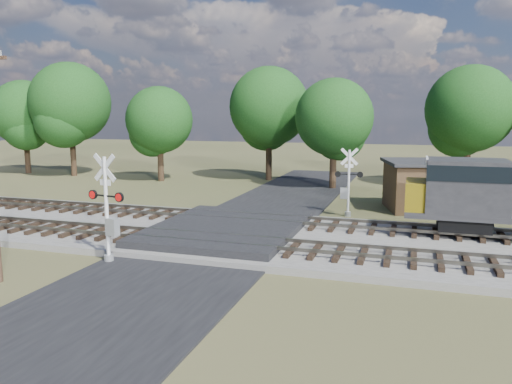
% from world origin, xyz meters
% --- Properties ---
extents(ground, '(160.00, 160.00, 0.00)m').
position_xyz_m(ground, '(0.00, 0.00, 0.00)').
color(ground, '#3F4424').
rests_on(ground, ground).
extents(ballast_bed, '(140.00, 10.00, 0.30)m').
position_xyz_m(ballast_bed, '(10.00, 0.50, 0.15)').
color(ballast_bed, gray).
rests_on(ballast_bed, ground).
extents(road, '(7.00, 60.00, 0.08)m').
position_xyz_m(road, '(0.00, 0.00, 0.04)').
color(road, black).
rests_on(road, ground).
extents(crossing_panel, '(7.00, 9.00, 0.62)m').
position_xyz_m(crossing_panel, '(0.00, 0.50, 0.32)').
color(crossing_panel, '#262628').
rests_on(crossing_panel, ground).
extents(track_near, '(140.00, 2.60, 0.33)m').
position_xyz_m(track_near, '(3.12, -2.00, 0.41)').
color(track_near, black).
rests_on(track_near, ballast_bed).
extents(track_far, '(140.00, 2.60, 0.33)m').
position_xyz_m(track_far, '(3.12, 3.00, 0.41)').
color(track_far, black).
rests_on(track_far, ballast_bed).
extents(crossing_signal_near, '(1.83, 0.47, 4.56)m').
position_xyz_m(crossing_signal_near, '(-3.04, -5.10, 1.90)').
color(crossing_signal_near, silver).
rests_on(crossing_signal_near, ground).
extents(crossing_signal_far, '(1.67, 0.38, 4.14)m').
position_xyz_m(crossing_signal_far, '(5.08, 7.37, 1.72)').
color(crossing_signal_far, silver).
rests_on(crossing_signal_far, ground).
extents(equipment_shed, '(5.67, 5.67, 3.19)m').
position_xyz_m(equipment_shed, '(9.44, 10.96, 1.61)').
color(equipment_shed, '#49331F').
rests_on(equipment_shed, ground).
extents(treeline, '(82.23, 10.98, 11.04)m').
position_xyz_m(treeline, '(6.80, 19.82, 6.41)').
color(treeline, black).
rests_on(treeline, ground).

